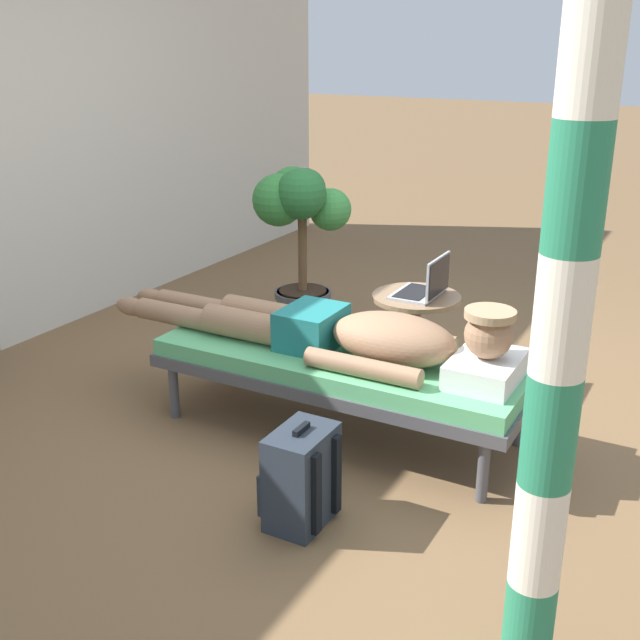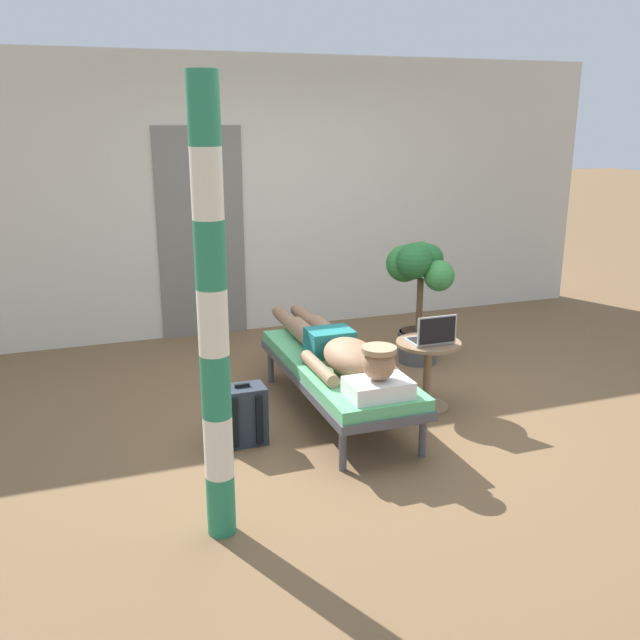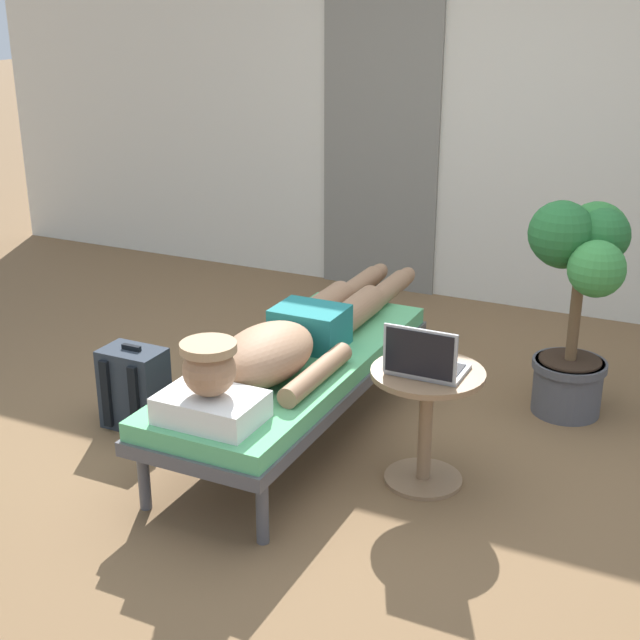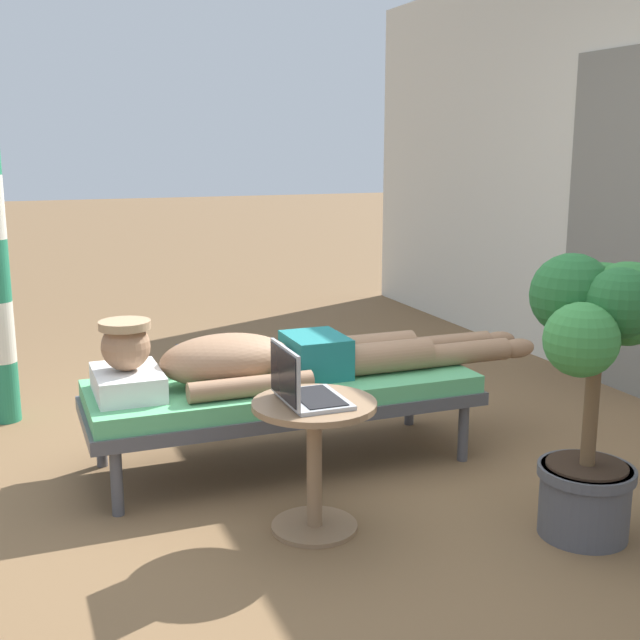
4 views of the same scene
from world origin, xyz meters
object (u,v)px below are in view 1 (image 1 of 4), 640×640
Objects in this scene: potted_plant at (299,224)px; porch_post at (563,316)px; lounge_chair at (341,366)px; side_table at (415,324)px; laptop at (426,286)px; backpack at (301,478)px; person_reclining at (349,333)px.

porch_post reaches higher than potted_plant.
potted_plant is at bearing 38.30° from lounge_chair.
potted_plant is at bearing 66.98° from side_table.
lounge_chair is 1.67× the size of potted_plant.
backpack is at bearing -177.62° from laptop.
laptop is (0.68, -0.16, 0.24)m from lounge_chair.
person_reclining is at bearing -90.00° from lounge_chair.
person_reclining is 0.93× the size of porch_post.
laptop reaches higher than backpack.
side_table is 0.23× the size of porch_post.
person_reclining is 1.75m from porch_post.
side_table is 2.27m from porch_post.
porch_post reaches higher than laptop.
laptop is 0.13× the size of porch_post.
porch_post is (-1.13, -1.22, 0.82)m from lounge_chair.
lounge_chair is 0.78× the size of porch_post.
potted_plant reaches higher than backpack.
side_table is at bearing -5.55° from person_reclining.
person_reclining is at bearing 13.11° from backpack.
potted_plant is at bearing 30.17° from backpack.
lounge_chair is 3.47× the size of side_table.
porch_post is at bearing -136.86° from potted_plant.
lounge_chair is 0.74m from laptop.
person_reclining is at bearing -140.49° from potted_plant.
side_table is 0.23m from laptop.
porch_post reaches higher than lounge_chair.
laptop reaches higher than lounge_chair.
person_reclining is 0.69m from laptop.
side_table reaches higher than backpack.
backpack is at bearing -164.20° from lounge_chair.
person_reclining is at bearing 46.29° from porch_post.
side_table is at bearing 90.00° from laptop.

